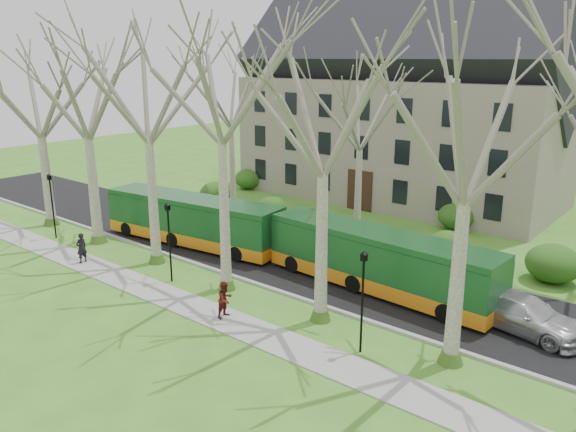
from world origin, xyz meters
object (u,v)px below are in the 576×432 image
object	(u,v)px
bus_lead	(193,220)
pedestrian_a	(81,248)
bus_follow	(379,260)
sedan	(523,314)
pedestrian_b	(225,299)

from	to	relation	value
bus_lead	pedestrian_a	distance (m)	6.97
bus_lead	bus_follow	xyz separation A→B (m)	(13.09, 1.05, 0.01)
bus_follow	pedestrian_a	xyz separation A→B (m)	(-15.50, -7.56, -0.70)
bus_follow	pedestrian_a	world-z (taller)	bus_follow
sedan	pedestrian_b	size ratio (longest dim) A/B	3.14
pedestrian_a	pedestrian_b	xyz separation A→B (m)	(11.69, 0.23, -0.03)
bus_lead	bus_follow	size ratio (longest dim) A/B	0.99
pedestrian_a	pedestrian_b	size ratio (longest dim) A/B	1.04
bus_follow	bus_lead	bearing A→B (deg)	-172.08
sedan	pedestrian_a	distance (m)	24.06
bus_follow	pedestrian_a	bearing A→B (deg)	-150.69
sedan	pedestrian_b	distance (m)	13.34
bus_lead	pedestrian_b	world-z (taller)	bus_lead
bus_follow	sedan	bearing A→B (deg)	3.40
pedestrian_a	pedestrian_b	distance (m)	11.69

